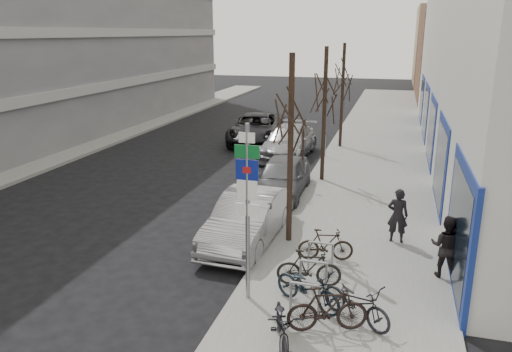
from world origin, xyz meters
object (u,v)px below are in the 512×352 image
Objects in this scene: bike_mid_inner at (309,268)px; parked_car_front at (248,219)px; bike_mid_curb at (308,284)px; meter_mid at (305,170)px; bike_rack at (313,273)px; bike_near_left at (282,322)px; lane_car at (255,129)px; highway_sign_pole at (247,203)px; meter_front at (270,220)px; parked_car_back at (288,142)px; meter_back at (325,141)px; bike_far_inner at (326,244)px; tree_mid at (325,83)px; tree_far at (343,71)px; tree_near at (291,105)px; bike_near_right at (327,309)px; parked_car_mid at (282,177)px; bike_far_curb at (356,299)px; pedestrian_near at (398,215)px; pedestrian_far at (446,246)px.

parked_car_front reaches higher than bike_mid_inner.
bike_mid_curb is 0.38× the size of parked_car_front.
meter_mid reaches higher than bike_mid_curb.
bike_rack is 2.26m from bike_near_left.
lane_car is (-5.97, 16.82, 0.12)m from bike_mid_curb.
meter_front is at bearing 94.75° from highway_sign_pole.
parked_car_back reaches higher than bike_mid_inner.
bike_rack is at bearing -73.16° from parked_car_back.
meter_back is 13.17m from bike_mid_inner.
highway_sign_pole is 3.39m from bike_far_inner.
tree_mid is 7.56m from parked_car_front.
highway_sign_pole is at bearing -90.69° from tree_far.
tree_near is 5.81m from bike_near_right.
meter_back is at bearing 92.45° from tree_near.
tree_mid is 4.33× the size of meter_back.
parked_car_mid is (-2.38, 7.84, 0.07)m from bike_mid_curb.
parked_car_mid is 6.31m from parked_car_back.
bike_far_curb reaches higher than bike_near_right.
bike_near_right reaches higher than bike_mid_inner.
tree_mid is at bearing 90.00° from tree_near.
bike_far_inner is at bearing 59.80° from highway_sign_pole.
lane_car is (-5.84, 15.91, 0.17)m from bike_mid_inner.
tree_near is at bearing 48.01° from meter_front.
meter_back is at bearing 97.02° from bike_rack.
bike_mid_curb is at bearing 68.51° from pedestrian_near.
bike_near_left is 1.04× the size of bike_mid_curb.
pedestrian_near is (3.48, -4.27, 0.04)m from meter_mid.
pedestrian_near reaches higher than bike_far_inner.
parked_car_front is 5.50m from pedestrian_far.
parked_car_front is 4.51m from parked_car_mid.
bike_mid_curb is at bearing -52.08° from parked_car_front.
pedestrian_far reaches higher than lane_car.
lane_car reaches higher than parked_car_back.
bike_rack is 1.78× the size of meter_mid.
parked_car_mid reaches higher than bike_near_right.
meter_front is at bearing 59.65° from bike_far_inner.
meter_front is 3.42m from bike_mid_curb.
parked_car_back is at bearing 83.65° from bike_near_left.
bike_near_left is at bearing -75.95° from parked_car_back.
tree_mid is 3.18× the size of bike_far_curb.
tree_mid is 11.11m from bike_far_curb.
meter_front is 4.70m from pedestrian_far.
bike_far_curb is (0.53, 0.52, 0.02)m from bike_near_right.
tree_near reaches higher than lane_car.
tree_mid is at bearing -62.60° from lane_car.
parked_car_mid is (-2.40, 7.24, 0.09)m from bike_rack.
highway_sign_pole reaches higher than meter_back.
bike_near_left is at bearing -78.54° from parked_car_mid.
bike_mid_curb is 1.11× the size of bike_mid_inner.
meter_back is at bearing 0.41° from parked_car_back.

